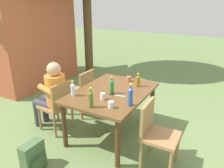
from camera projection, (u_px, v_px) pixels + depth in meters
ground_plane at (112, 133)px, 3.61m from camera, size 24.00×24.00×0.00m
dining_table at (112, 97)px, 3.37m from camera, size 1.43×1.04×0.76m
chair_far_left at (58, 104)px, 3.54m from camera, size 0.49×0.49×0.87m
chair_near_left at (155, 131)px, 2.80m from camera, size 0.45×0.45×0.87m
chair_far_right at (82, 90)px, 4.07m from camera, size 0.44×0.44×0.87m
person_in_white_shirt at (53, 93)px, 3.54m from camera, size 0.47×0.61×1.18m
bottle_clear at (73, 89)px, 3.15m from camera, size 0.06×0.06×0.23m
bottle_blue at (130, 96)px, 2.84m from camera, size 0.06×0.06×0.31m
bottle_olive at (91, 99)px, 2.80m from camera, size 0.06×0.06×0.28m
bottle_green at (112, 86)px, 3.22m from camera, size 0.06×0.06×0.27m
bottle_amber at (138, 81)px, 3.50m from camera, size 0.06×0.06×0.23m
cup_glass at (111, 105)px, 2.81m from camera, size 0.08×0.08×0.09m
cup_terracotta at (129, 79)px, 3.73m from camera, size 0.08×0.08×0.09m
cup_white at (103, 96)px, 3.04m from camera, size 0.07×0.07×0.10m
table_knife at (116, 95)px, 3.19m from camera, size 0.06×0.24×0.01m
backpack_by_near_side at (33, 157)px, 2.79m from camera, size 0.31×0.21×0.39m
brick_kiosk at (22, 23)px, 5.46m from camera, size 2.52×1.83×2.94m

